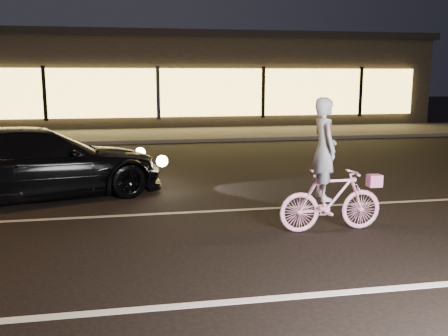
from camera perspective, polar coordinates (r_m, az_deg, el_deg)
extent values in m
plane|color=black|center=(6.72, -0.21, -9.53)|extent=(90.00, 90.00, 0.00)
cube|color=silver|center=(5.36, 2.76, -14.88)|extent=(60.00, 0.12, 0.01)
cube|color=gray|center=(8.60, -2.61, -5.00)|extent=(60.00, 0.10, 0.01)
cube|color=#383533|center=(19.38, -7.14, 3.78)|extent=(30.00, 4.00, 0.12)
cube|color=black|center=(25.24, -8.09, 9.71)|extent=(25.00, 8.00, 4.00)
cube|color=black|center=(25.30, -8.21, 14.36)|extent=(25.40, 8.40, 0.30)
cube|color=#EEC653|center=(21.15, -7.55, 8.51)|extent=(23.00, 0.15, 2.00)
cube|color=black|center=(21.31, -19.83, 8.00)|extent=(0.15, 0.08, 2.20)
cube|color=black|center=(21.07, -7.54, 8.50)|extent=(0.15, 0.08, 2.20)
cube|color=black|center=(21.78, 4.50, 8.62)|extent=(0.15, 0.08, 2.20)
cube|color=black|center=(23.36, 15.34, 8.41)|extent=(0.15, 0.08, 2.20)
imported|color=#FF3F96|center=(7.62, 12.13, -3.59)|extent=(1.59, 0.45, 0.95)
imported|color=white|center=(7.42, 11.38, 2.15)|extent=(0.36, 0.55, 1.50)
cube|color=#E545A4|center=(7.85, 16.80, -1.39)|extent=(0.20, 0.16, 0.18)
imported|color=black|center=(10.01, -20.50, 0.52)|extent=(5.07, 3.34, 1.36)
sphere|color=#FFF2BF|center=(11.17, -9.56, 1.72)|extent=(0.23, 0.23, 0.23)
sphere|color=#FFF2BF|center=(10.02, -7.09, 0.79)|extent=(0.23, 0.23, 0.23)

